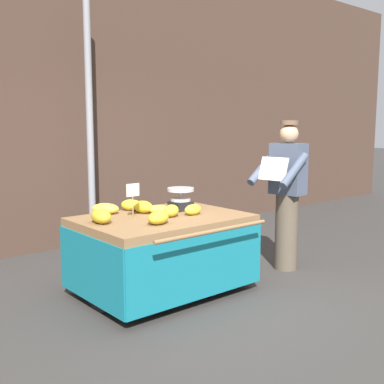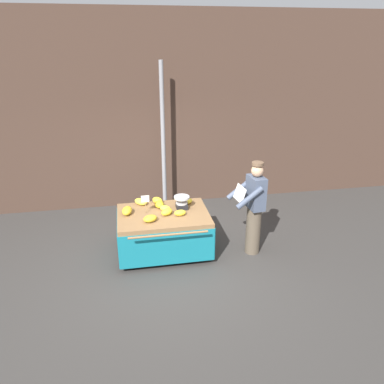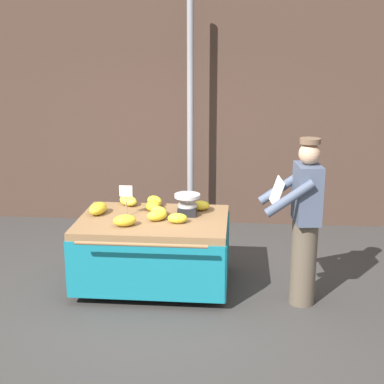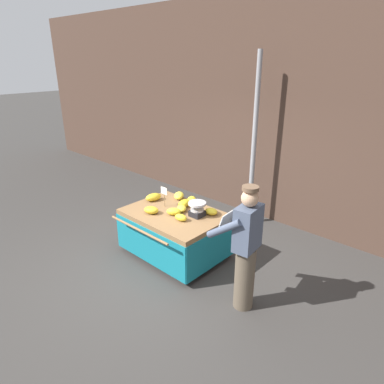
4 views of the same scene
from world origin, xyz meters
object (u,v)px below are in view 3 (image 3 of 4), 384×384
object	(u,v)px
banana_bunch_1	(200,206)
banana_bunch_7	(153,205)
weighing_scale	(187,205)
banana_bunch_3	(128,201)
banana_cart	(153,237)
banana_bunch_0	(155,201)
banana_bunch_4	(157,215)
banana_bunch_2	(98,208)
banana_bunch_6	(125,220)
banana_bunch_8	(178,218)
street_pole	(190,117)
price_sign	(126,194)
vendor_person	(304,222)
banana_bunch_5	(159,211)

from	to	relation	value
banana_bunch_1	banana_bunch_7	bearing A→B (deg)	-171.92
weighing_scale	banana_bunch_3	distance (m)	0.79
banana_bunch_1	weighing_scale	bearing A→B (deg)	-123.20
banana_cart	weighing_scale	distance (m)	0.50
banana_bunch_0	banana_cart	bearing A→B (deg)	-83.39
banana_bunch_0	banana_bunch_4	bearing A→B (deg)	-78.29
banana_bunch_1	banana_bunch_3	distance (m)	0.85
banana_bunch_3	banana_bunch_7	distance (m)	0.38
banana_bunch_4	banana_bunch_2	bearing A→B (deg)	166.21
banana_bunch_6	banana_bunch_8	xyz separation A→B (m)	(0.53, 0.14, -0.01)
weighing_scale	banana_bunch_4	bearing A→B (deg)	-143.50
street_pole	banana_bunch_0	world-z (taller)	street_pole
price_sign	vendor_person	size ratio (longest dim) A/B	0.20
weighing_scale	banana_bunch_6	bearing A→B (deg)	-144.76
banana_bunch_0	banana_bunch_7	bearing A→B (deg)	-85.62
banana_bunch_0	vendor_person	xyz separation A→B (m)	(1.61, -0.75, 0.04)
banana_bunch_1	banana_bunch_3	bearing A→B (deg)	171.72
banana_bunch_4	weighing_scale	bearing A→B (deg)	36.50
street_pole	banana_cart	world-z (taller)	street_pole
vendor_person	banana_bunch_2	bearing A→B (deg)	170.12
street_pole	banana_bunch_4	xyz separation A→B (m)	(-0.18, -1.92, -0.78)
banana_cart	banana_bunch_1	size ratio (longest dim) A/B	7.74
banana_bunch_4	banana_bunch_7	world-z (taller)	banana_bunch_7
price_sign	banana_bunch_2	world-z (taller)	price_sign
banana_bunch_1	banana_bunch_0	bearing A→B (deg)	167.06
street_pole	banana_bunch_2	distance (m)	2.10
banana_cart	banana_bunch_8	xyz separation A→B (m)	(0.28, -0.14, 0.26)
banana_cart	price_sign	bearing A→B (deg)	169.06
banana_bunch_2	banana_bunch_4	world-z (taller)	banana_bunch_2
banana_cart	banana_bunch_5	distance (m)	0.28
banana_bunch_6	banana_bunch_5	bearing A→B (deg)	52.84
banana_bunch_5	banana_bunch_8	world-z (taller)	banana_bunch_8
weighing_scale	banana_bunch_2	xyz separation A→B (m)	(-0.97, -0.05, -0.05)
banana_cart	banana_bunch_8	distance (m)	0.41
weighing_scale	price_sign	distance (m)	0.67
vendor_person	banana_bunch_6	bearing A→B (deg)	179.76
banana_bunch_3	vendor_person	distance (m)	2.06
price_sign	banana_bunch_3	world-z (taller)	price_sign
banana_bunch_6	vendor_person	distance (m)	1.81
weighing_scale	street_pole	bearing A→B (deg)	94.02
price_sign	banana_bunch_3	xyz separation A→B (m)	(-0.06, 0.41, -0.19)
weighing_scale	banana_bunch_8	distance (m)	0.30
banana_bunch_1	banana_bunch_6	bearing A→B (deg)	-139.68
price_sign	banana_bunch_8	bearing A→B (deg)	-18.66
banana_bunch_2	street_pole	bearing A→B (deg)	64.01
street_pole	price_sign	xyz separation A→B (m)	(-0.53, -1.79, -0.59)
banana_bunch_3	banana_bunch_6	xyz separation A→B (m)	(0.11, -0.74, 0.00)
banana_cart	price_sign	distance (m)	0.55
banana_bunch_3	banana_bunch_8	size ratio (longest dim) A/B	1.36
weighing_scale	banana_bunch_6	xyz separation A→B (m)	(-0.60, -0.43, -0.06)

